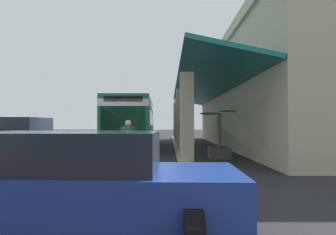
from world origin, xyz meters
name	(u,v)px	position (x,y,z in m)	size (l,w,h in m)	color
ground	(243,145)	(0.00, 8.00, 0.00)	(120.00, 120.00, 0.00)	#262628
curb_strip	(178,146)	(1.26, 3.16, 0.06)	(28.97, 0.50, 0.12)	#9E998E
plaza_building	(315,95)	(1.26, 12.79, 3.62)	(24.44, 16.67, 7.23)	#B2A88E
transit_bus	(133,120)	(1.97, 0.11, 1.85)	(11.28, 3.06, 3.34)	#196638
parked_suv_charcoal	(28,133)	(3.78, -6.14, 1.02)	(4.87, 2.32, 1.97)	#232328
parked_sedan_green	(7,136)	(1.25, -8.79, 0.75)	(4.55, 2.29, 1.47)	#195933
parked_sedan_blue	(80,183)	(18.36, 1.29, 0.75)	(2.50, 4.44, 1.47)	navy
pedestrian	(128,141)	(11.88, 1.11, 0.97)	(0.56, 0.51, 1.71)	navy
potted_palm	(219,147)	(8.64, 4.85, 0.51)	(1.79, 1.77, 2.24)	#4C4742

